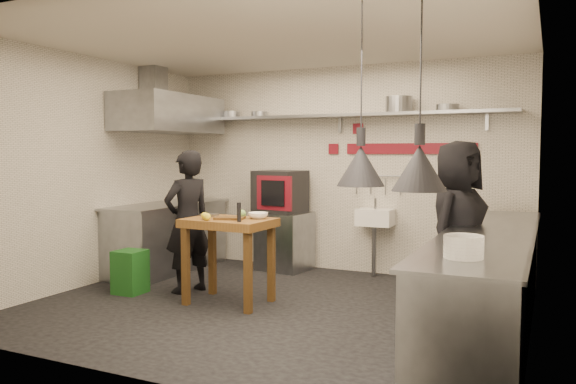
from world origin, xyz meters
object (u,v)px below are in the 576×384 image
at_px(prep_table, 229,261).
at_px(chef_right, 457,230).
at_px(combi_oven, 280,192).
at_px(oven_stand, 285,241).
at_px(green_bin, 130,272).
at_px(chef_left, 188,221).

relative_size(prep_table, chef_right, 0.53).
distance_m(combi_oven, prep_table, 1.93).
relative_size(oven_stand, combi_oven, 1.32).
distance_m(oven_stand, green_bin, 2.23).
bearing_deg(chef_left, oven_stand, -175.43).
distance_m(combi_oven, chef_left, 1.66).
height_order(combi_oven, prep_table, combi_oven).
xyz_separation_m(green_bin, chef_left, (0.57, 0.34, 0.58)).
height_order(oven_stand, prep_table, prep_table).
bearing_deg(oven_stand, combi_oven, -137.55).
relative_size(oven_stand, chef_left, 0.48).
distance_m(green_bin, prep_table, 1.28).
distance_m(combi_oven, green_bin, 2.32).
height_order(prep_table, chef_left, chef_left).
height_order(chef_left, chef_right, chef_right).
distance_m(prep_table, chef_left, 0.82).
xyz_separation_m(oven_stand, chef_left, (-0.48, -1.61, 0.43)).
bearing_deg(combi_oven, chef_left, -97.10).
height_order(combi_oven, green_bin, combi_oven).
relative_size(oven_stand, chef_right, 0.46).
distance_m(oven_stand, chef_right, 2.87).
bearing_deg(chef_left, chef_right, 116.94).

